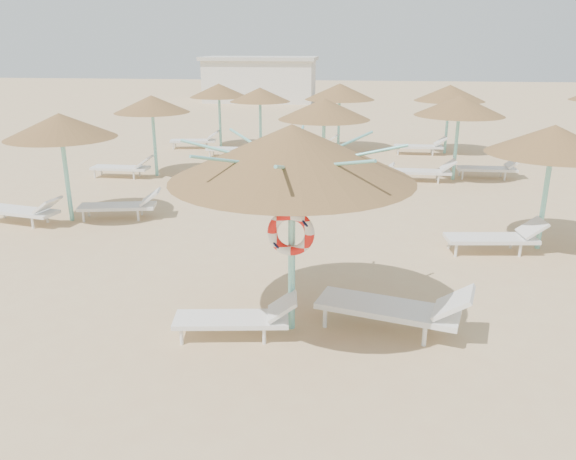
# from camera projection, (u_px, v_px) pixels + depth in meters

# --- Properties ---
(ground) EXTENTS (120.00, 120.00, 0.00)m
(ground) POSITION_uv_depth(u_px,v_px,m) (261.00, 329.00, 8.84)
(ground) COLOR tan
(ground) RESTS_ON ground
(main_palapa) EXTENTS (3.58, 3.58, 3.20)m
(main_palapa) POSITION_uv_depth(u_px,v_px,m) (292.00, 153.00, 8.00)
(main_palapa) COLOR #7FDDD2
(main_palapa) RESTS_ON ground
(lounger_main_a) EXTENTS (1.93, 0.81, 0.68)m
(lounger_main_a) POSITION_uv_depth(u_px,v_px,m) (240.00, 318.00, 8.52)
(lounger_main_a) COLOR white
(lounger_main_a) RESTS_ON ground
(lounger_main_b) EXTENTS (2.45, 1.27, 0.85)m
(lounger_main_b) POSITION_uv_depth(u_px,v_px,m) (398.00, 308.00, 8.66)
(lounger_main_b) COLOR white
(lounger_main_b) RESTS_ON ground
(palapa_field) EXTENTS (20.46, 14.83, 2.72)m
(palapa_field) POSITION_uv_depth(u_px,v_px,m) (409.00, 107.00, 18.06)
(palapa_field) COLOR #7FDDD2
(palapa_field) RESTS_ON ground
(service_hut) EXTENTS (8.40, 4.40, 3.25)m
(service_hut) POSITION_uv_depth(u_px,v_px,m) (260.00, 79.00, 41.93)
(service_hut) COLOR silver
(service_hut) RESTS_ON ground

